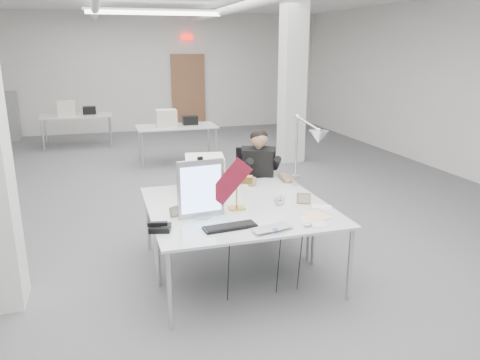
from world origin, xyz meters
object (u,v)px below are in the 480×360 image
object	(u,v)px
laptop	(275,231)
architect_lamp	(306,153)
monitor	(201,189)
office_chair	(257,190)
desk_main	(251,222)
seated_person	(259,164)
desk_phone	(160,228)
beige_monitor	(205,174)
bankers_lamp	(237,191)

from	to	relation	value
laptop	architect_lamp	world-z (taller)	architect_lamp
monitor	laptop	distance (m)	0.83
office_chair	architect_lamp	size ratio (longest dim) A/B	1.24
desk_main	architect_lamp	world-z (taller)	architect_lamp
seated_person	laptop	size ratio (longest dim) A/B	2.36
architect_lamp	desk_phone	bearing A→B (deg)	-167.67
monitor	beige_monitor	bearing A→B (deg)	69.39
monitor	laptop	bearing A→B (deg)	-52.78
desk_main	seated_person	xyz separation A→B (m)	(0.58, 1.46, 0.16)
desk_main	monitor	xyz separation A→B (m)	(-0.43, 0.24, 0.29)
desk_main	office_chair	size ratio (longest dim) A/B	1.65
seated_person	desk_main	bearing A→B (deg)	-88.63
bankers_lamp	desk_phone	world-z (taller)	bankers_lamp
office_chair	monitor	size ratio (longest dim) A/B	1.96
beige_monitor	bankers_lamp	bearing A→B (deg)	-66.08
office_chair	laptop	bearing A→B (deg)	-81.36
monitor	desk_phone	world-z (taller)	monitor
seated_person	monitor	world-z (taller)	seated_person
monitor	architect_lamp	size ratio (longest dim) A/B	0.63
office_chair	laptop	distance (m)	1.92
laptop	desk_phone	size ratio (longest dim) A/B	2.03
architect_lamp	bankers_lamp	bearing A→B (deg)	-168.78
laptop	beige_monitor	size ratio (longest dim) A/B	0.89
seated_person	laptop	world-z (taller)	seated_person
bankers_lamp	beige_monitor	bearing A→B (deg)	125.24
monitor	desk_main	bearing A→B (deg)	-34.37
office_chair	beige_monitor	world-z (taller)	beige_monitor
monitor	seated_person	bearing A→B (deg)	45.22
beige_monitor	architect_lamp	xyz separation A→B (m)	(1.06, -0.33, 0.24)
monitor	bankers_lamp	distance (m)	0.41
seated_person	architect_lamp	world-z (taller)	architect_lamp
desk_phone	monitor	bearing A→B (deg)	44.54
office_chair	seated_person	bearing A→B (deg)	-67.10
desk_phone	desk_main	bearing A→B (deg)	15.38
desk_phone	architect_lamp	world-z (taller)	architect_lamp
monitor	architect_lamp	distance (m)	1.37
desk_phone	beige_monitor	xyz separation A→B (m)	(0.64, 1.03, 0.18)
desk_main	desk_phone	world-z (taller)	desk_phone
office_chair	monitor	world-z (taller)	monitor
desk_phone	architect_lamp	xyz separation A→B (m)	(1.70, 0.70, 0.42)
seated_person	architect_lamp	xyz separation A→B (m)	(0.27, -0.76, 0.30)
laptop	architect_lamp	size ratio (longest dim) A/B	0.42
beige_monitor	laptop	bearing A→B (deg)	-67.18
seated_person	laptop	xyz separation A→B (m)	(-0.47, -1.80, -0.13)
bankers_lamp	desk_phone	size ratio (longest dim) A/B	2.06
office_chair	desk_phone	distance (m)	2.09
beige_monitor	monitor	bearing A→B (deg)	-95.39
architect_lamp	seated_person	bearing A→B (deg)	99.62
monitor	beige_monitor	xyz separation A→B (m)	(0.21, 0.79, -0.08)
desk_phone	beige_monitor	size ratio (longest dim) A/B	0.44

